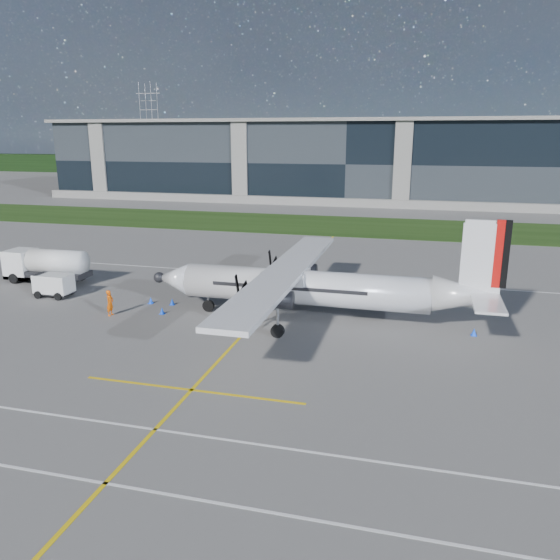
# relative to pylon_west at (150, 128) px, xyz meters

# --- Properties ---
(ground) EXTENTS (400.00, 400.00, 0.00)m
(ground) POSITION_rel_pylon_west_xyz_m (80.00, -110.00, -15.00)
(ground) COLOR #5A5856
(ground) RESTS_ON ground
(grass_strip) EXTENTS (400.00, 18.00, 0.04)m
(grass_strip) POSITION_rel_pylon_west_xyz_m (80.00, -102.00, -14.98)
(grass_strip) COLOR #1B360E
(grass_strip) RESTS_ON ground
(terminal_building) EXTENTS (120.00, 20.00, 15.00)m
(terminal_building) POSITION_rel_pylon_west_xyz_m (80.00, -70.00, -7.50)
(terminal_building) COLOR black
(terminal_building) RESTS_ON ground
(tree_line) EXTENTS (400.00, 6.00, 6.00)m
(tree_line) POSITION_rel_pylon_west_xyz_m (80.00, -10.00, -12.00)
(tree_line) COLOR black
(tree_line) RESTS_ON ground
(pylon_west) EXTENTS (9.00, 4.60, 30.00)m
(pylon_west) POSITION_rel_pylon_west_xyz_m (0.00, 0.00, 0.00)
(pylon_west) COLOR gray
(pylon_west) RESTS_ON ground
(yellow_taxiway_centerline) EXTENTS (0.20, 70.00, 0.01)m
(yellow_taxiway_centerline) POSITION_rel_pylon_west_xyz_m (83.00, -140.00, -14.99)
(yellow_taxiway_centerline) COLOR yellow
(yellow_taxiway_centerline) RESTS_ON ground
(white_lane_line) EXTENTS (90.00, 0.15, 0.01)m
(white_lane_line) POSITION_rel_pylon_west_xyz_m (80.00, -164.00, -14.99)
(white_lane_line) COLOR white
(white_lane_line) RESTS_ON ground
(turboprop_aircraft) EXTENTS (24.37, 25.28, 7.58)m
(turboprop_aircraft) POSITION_rel_pylon_west_xyz_m (87.13, -143.71, -11.21)
(turboprop_aircraft) COLOR silver
(turboprop_aircraft) RESTS_ON ground
(fuel_tanker_truck) EXTENTS (7.94, 2.58, 2.98)m
(fuel_tanker_truck) POSITION_rel_pylon_west_xyz_m (61.58, -139.53, -13.51)
(fuel_tanker_truck) COLOR silver
(fuel_tanker_truck) RESTS_ON ground
(baggage_tug) EXTENTS (3.07, 1.84, 1.84)m
(baggage_tug) POSITION_rel_pylon_west_xyz_m (65.54, -143.26, -14.08)
(baggage_tug) COLOR silver
(baggage_tug) RESTS_ON ground
(ground_crew_person) EXTENTS (0.63, 0.88, 2.15)m
(ground_crew_person) POSITION_rel_pylon_west_xyz_m (72.50, -146.37, -13.92)
(ground_crew_person) COLOR #F25907
(ground_crew_person) RESTS_ON ground
(safety_cone_nose_port) EXTENTS (0.36, 0.36, 0.50)m
(safety_cone_nose_port) POSITION_rel_pylon_west_xyz_m (75.96, -145.13, -14.75)
(safety_cone_nose_port) COLOR #0E47F6
(safety_cone_nose_port) RESTS_ON ground
(safety_cone_tail) EXTENTS (0.36, 0.36, 0.50)m
(safety_cone_tail) POSITION_rel_pylon_west_xyz_m (97.63, -144.06, -14.75)
(safety_cone_tail) COLOR #0E47F6
(safety_cone_tail) RESTS_ON ground
(safety_cone_nose_stbd) EXTENTS (0.36, 0.36, 0.50)m
(safety_cone_nose_stbd) POSITION_rel_pylon_west_xyz_m (75.70, -142.92, -14.75)
(safety_cone_nose_stbd) COLOR #0E47F6
(safety_cone_nose_stbd) RESTS_ON ground
(safety_cone_fwd) EXTENTS (0.36, 0.36, 0.50)m
(safety_cone_fwd) POSITION_rel_pylon_west_xyz_m (73.93, -143.00, -14.75)
(safety_cone_fwd) COLOR #0E47F6
(safety_cone_fwd) RESTS_ON ground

